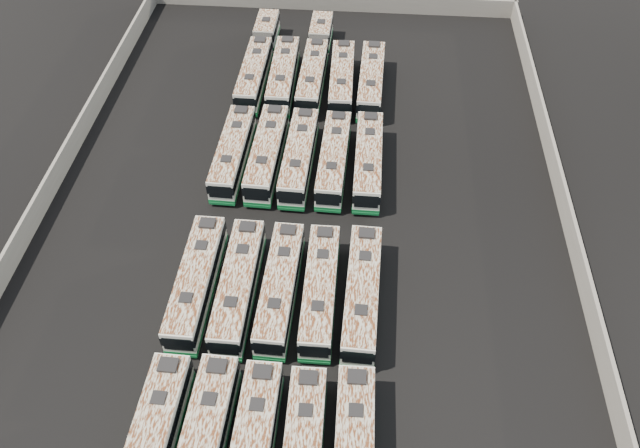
{
  "coord_description": "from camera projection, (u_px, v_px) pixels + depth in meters",
  "views": [
    {
      "loc": [
        4.6,
        -36.25,
        38.81
      ],
      "look_at": [
        1.75,
        -1.74,
        1.6
      ],
      "focal_mm": 35.0,
      "sensor_mm": 36.0,
      "label": 1
    }
  ],
  "objects": [
    {
      "name": "perimeter_wall",
      "position": [
        301.0,
        212.0,
        52.48
      ],
      "size": [
        45.2,
        73.2,
        2.2
      ],
      "color": "slate",
      "rests_on": "ground"
    },
    {
      "name": "bus_back_left",
      "position": [
        283.0,
        76.0,
        65.26
      ],
      "size": [
        2.57,
        11.42,
        3.21
      ],
      "rotation": [
        0.0,
        0.0,
        0.01
      ],
      "color": "silver",
      "rests_on": "ground"
    },
    {
      "name": "bus_midback_right",
      "position": [
        334.0,
        159.0,
        56.31
      ],
      "size": [
        2.63,
        11.11,
        3.11
      ],
      "rotation": [
        0.0,
        0.0,
        -0.03
      ],
      "color": "silver",
      "rests_on": "ground"
    },
    {
      "name": "bus_back_far_right",
      "position": [
        371.0,
        81.0,
        64.67
      ],
      "size": [
        2.66,
        11.29,
        3.16
      ],
      "rotation": [
        0.0,
        0.0,
        -0.02
      ],
      "color": "silver",
      "rests_on": "ground"
    },
    {
      "name": "bus_back_far_left",
      "position": [
        258.0,
        59.0,
        67.46
      ],
      "size": [
        2.48,
        17.17,
        3.11
      ],
      "rotation": [
        0.0,
        0.0,
        -0.01
      ],
      "color": "silver",
      "rests_on": "ground"
    },
    {
      "name": "bus_back_right",
      "position": [
        342.0,
        79.0,
        64.89
      ],
      "size": [
        2.57,
        11.14,
        3.12
      ],
      "rotation": [
        0.0,
        0.0,
        0.02
      ],
      "color": "silver",
      "rests_on": "ground"
    },
    {
      "name": "bus_midback_far_left",
      "position": [
        233.0,
        153.0,
        56.91
      ],
      "size": [
        2.54,
        11.1,
        3.12
      ],
      "rotation": [
        0.0,
        0.0,
        -0.02
      ],
      "color": "silver",
      "rests_on": "ground"
    },
    {
      "name": "bus_midfront_far_right",
      "position": [
        362.0,
        293.0,
        46.02
      ],
      "size": [
        2.66,
        11.38,
        3.19
      ],
      "rotation": [
        0.0,
        0.0,
        -0.02
      ],
      "color": "silver",
      "rests_on": "ground"
    },
    {
      "name": "bus_front_far_left",
      "position": [
        151.0,
        446.0,
        38.1
      ],
      "size": [
        2.65,
        11.53,
        3.24
      ],
      "rotation": [
        0.0,
        0.0,
        -0.02
      ],
      "color": "silver",
      "rests_on": "ground"
    },
    {
      "name": "bus_midback_center",
      "position": [
        299.0,
        157.0,
        56.49
      ],
      "size": [
        2.66,
        11.3,
        3.17
      ],
      "rotation": [
        0.0,
        0.0,
        -0.02
      ],
      "color": "silver",
      "rests_on": "ground"
    },
    {
      "name": "bus_front_left",
      "position": [
        203.0,
        447.0,
        38.05
      ],
      "size": [
        2.71,
        11.54,
        3.24
      ],
      "rotation": [
        0.0,
        0.0,
        -0.02
      ],
      "color": "silver",
      "rests_on": "ground"
    },
    {
      "name": "bus_midback_left",
      "position": [
        267.0,
        153.0,
        56.76
      ],
      "size": [
        2.7,
        11.44,
        3.21
      ],
      "rotation": [
        0.0,
        0.0,
        -0.03
      ],
      "color": "silver",
      "rests_on": "ground"
    },
    {
      "name": "bus_midback_far_right",
      "position": [
        368.0,
        161.0,
        56.15
      ],
      "size": [
        2.4,
        11.2,
        3.15
      ],
      "rotation": [
        0.0,
        0.0,
        -0.0
      ],
      "color": "silver",
      "rests_on": "ground"
    },
    {
      "name": "bus_midfront_left",
      "position": [
        238.0,
        286.0,
        46.5
      ],
      "size": [
        2.45,
        11.3,
        3.18
      ],
      "rotation": [
        0.0,
        0.0,
        -0.01
      ],
      "color": "silver",
      "rests_on": "ground"
    },
    {
      "name": "bus_midfront_far_left",
      "position": [
        197.0,
        282.0,
        46.74
      ],
      "size": [
        2.48,
        11.35,
        3.19
      ],
      "rotation": [
        0.0,
        0.0,
        -0.01
      ],
      "color": "silver",
      "rests_on": "ground"
    },
    {
      "name": "ground",
      "position": [
        301.0,
        221.0,
        53.28
      ],
      "size": [
        140.0,
        140.0,
        0.0
      ],
      "primitive_type": "plane",
      "color": "black",
      "rests_on": "ground"
    },
    {
      "name": "bus_midfront_center",
      "position": [
        280.0,
        288.0,
        46.43
      ],
      "size": [
        2.59,
        11.08,
        3.11
      ],
      "rotation": [
        0.0,
        0.0,
        -0.02
      ],
      "color": "silver",
      "rests_on": "ground"
    },
    {
      "name": "bus_midfront_right",
      "position": [
        320.0,
        290.0,
        46.29
      ],
      "size": [
        2.36,
        10.98,
        3.09
      ],
      "rotation": [
        0.0,
        0.0,
        0.0
      ],
      "color": "silver",
      "rests_on": "ground"
    },
    {
      "name": "bus_back_center",
      "position": [
        315.0,
        62.0,
        67.16
      ],
      "size": [
        2.66,
        17.17,
        3.11
      ],
      "rotation": [
        0.0,
        0.0,
        -0.02
      ],
      "color": "silver",
      "rests_on": "ground"
    }
  ]
}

